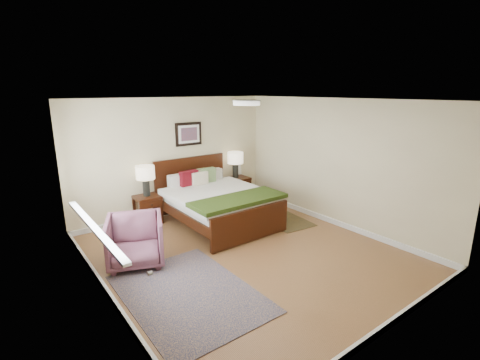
{
  "coord_description": "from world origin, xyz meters",
  "views": [
    {
      "loc": [
        -3.28,
        -4.19,
        2.65
      ],
      "look_at": [
        0.41,
        0.71,
        1.05
      ],
      "focal_mm": 26.0,
      "sensor_mm": 36.0,
      "label": 1
    }
  ],
  "objects": [
    {
      "name": "wall_art",
      "position": [
        0.35,
        2.47,
        1.72
      ],
      "size": [
        0.62,
        0.05,
        0.5
      ],
      "color": "black",
      "rests_on": "back_wall"
    },
    {
      "name": "bed",
      "position": [
        0.35,
        1.41,
        0.55
      ],
      "size": [
        1.83,
        2.22,
        1.2
      ],
      "color": "#361508",
      "rests_on": "ground"
    },
    {
      "name": "ceiling",
      "position": [
        0.0,
        0.0,
        2.5
      ],
      "size": [
        4.5,
        5.0,
        0.02
      ],
      "primitive_type": "cube",
      "color": "white",
      "rests_on": "back_wall"
    },
    {
      "name": "rug_persian",
      "position": [
        -1.35,
        -0.49,
        0.01
      ],
      "size": [
        1.54,
        2.18,
        0.01
      ],
      "primitive_type": "cube",
      "rotation": [
        0.0,
        0.0,
        -0.0
      ],
      "color": "#0D1B43",
      "rests_on": "ground"
    },
    {
      "name": "back_wall",
      "position": [
        0.0,
        2.5,
        1.25
      ],
      "size": [
        4.5,
        0.04,
        2.5
      ],
      "primitive_type": "cube",
      "color": "beige",
      "rests_on": "ground"
    },
    {
      "name": "left_wall",
      "position": [
        -2.25,
        0.0,
        1.25
      ],
      "size": [
        0.04,
        5.0,
        2.5
      ],
      "primitive_type": "cube",
      "color": "beige",
      "rests_on": "ground"
    },
    {
      "name": "window",
      "position": [
        -2.2,
        0.7,
        1.38
      ],
      "size": [
        0.11,
        2.72,
        1.32
      ],
      "color": "silver",
      "rests_on": "left_wall"
    },
    {
      "name": "door",
      "position": [
        -2.23,
        -1.75,
        1.07
      ],
      "size": [
        0.06,
        1.0,
        2.18
      ],
      "color": "silver",
      "rests_on": "ground"
    },
    {
      "name": "floor",
      "position": [
        0.0,
        0.0,
        0.0
      ],
      "size": [
        5.0,
        5.0,
        0.0
      ],
      "primitive_type": "plane",
      "color": "#905B37",
      "rests_on": "ground"
    },
    {
      "name": "armchair",
      "position": [
        -1.59,
        0.74,
        0.39
      ],
      "size": [
        1.08,
        1.1,
        0.77
      ],
      "primitive_type": "imported",
      "rotation": [
        0.0,
        0.0,
        -0.38
      ],
      "color": "brown",
      "rests_on": "ground"
    },
    {
      "name": "lamp_left",
      "position": [
        -0.76,
        2.27,
        1.01
      ],
      "size": [
        0.37,
        0.37,
        0.61
      ],
      "color": "black",
      "rests_on": "nightstand_left"
    },
    {
      "name": "rug_navy",
      "position": [
        1.57,
        0.69,
        0.01
      ],
      "size": [
        0.89,
        1.23,
        0.01
      ],
      "primitive_type": "cube",
      "rotation": [
        0.0,
        0.0,
        -0.1
      ],
      "color": "black",
      "rests_on": "ground"
    },
    {
      "name": "front_wall",
      "position": [
        0.0,
        -2.5,
        1.25
      ],
      "size": [
        4.5,
        0.04,
        2.5
      ],
      "primitive_type": "cube",
      "color": "beige",
      "rests_on": "ground"
    },
    {
      "name": "ceil_fixture",
      "position": [
        0.0,
        0.0,
        2.47
      ],
      "size": [
        0.44,
        0.44,
        0.08
      ],
      "color": "white",
      "rests_on": "ceiling"
    },
    {
      "name": "nightstand_right",
      "position": [
        1.45,
        2.26,
        0.37
      ],
      "size": [
        0.62,
        0.47,
        0.62
      ],
      "color": "#361508",
      "rests_on": "ground"
    },
    {
      "name": "lamp_right",
      "position": [
        1.45,
        2.27,
        1.05
      ],
      "size": [
        0.37,
        0.37,
        0.61
      ],
      "color": "black",
      "rests_on": "nightstand_right"
    },
    {
      "name": "nightstand_left",
      "position": [
        -0.76,
        2.25,
        0.46
      ],
      "size": [
        0.49,
        0.44,
        0.58
      ],
      "color": "#361508",
      "rests_on": "ground"
    },
    {
      "name": "right_wall",
      "position": [
        2.25,
        0.0,
        1.25
      ],
      "size": [
        0.04,
        5.0,
        2.5
      ],
      "primitive_type": "cube",
      "color": "beige",
      "rests_on": "ground"
    }
  ]
}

